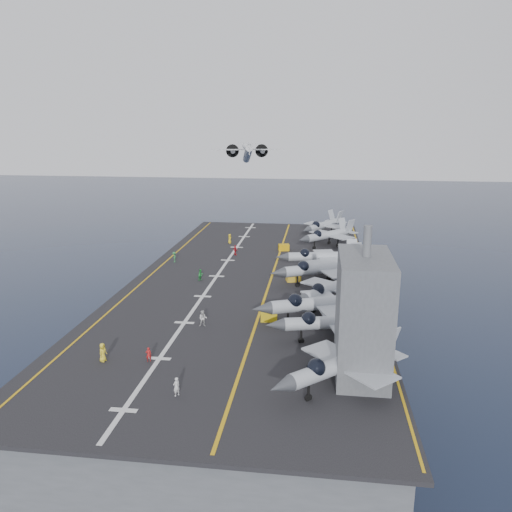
# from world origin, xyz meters

# --- Properties ---
(ground) EXTENTS (500.00, 500.00, 0.00)m
(ground) POSITION_xyz_m (0.00, 0.00, 0.00)
(ground) COLOR #142135
(ground) RESTS_ON ground
(hull) EXTENTS (36.00, 90.00, 10.00)m
(hull) POSITION_xyz_m (0.00, 0.00, 5.00)
(hull) COLOR #56595E
(hull) RESTS_ON ground
(flight_deck) EXTENTS (38.00, 92.00, 0.40)m
(flight_deck) POSITION_xyz_m (0.00, 0.00, 10.20)
(flight_deck) COLOR black
(flight_deck) RESTS_ON hull
(foul_line) EXTENTS (0.35, 90.00, 0.02)m
(foul_line) POSITION_xyz_m (3.00, 0.00, 10.42)
(foul_line) COLOR gold
(foul_line) RESTS_ON flight_deck
(landing_centerline) EXTENTS (0.50, 90.00, 0.02)m
(landing_centerline) POSITION_xyz_m (-6.00, 0.00, 10.42)
(landing_centerline) COLOR silver
(landing_centerline) RESTS_ON flight_deck
(deck_edge_port) EXTENTS (0.25, 90.00, 0.02)m
(deck_edge_port) POSITION_xyz_m (-17.00, 0.00, 10.42)
(deck_edge_port) COLOR gold
(deck_edge_port) RESTS_ON flight_deck
(deck_edge_stbd) EXTENTS (0.25, 90.00, 0.02)m
(deck_edge_stbd) POSITION_xyz_m (18.50, 0.00, 10.42)
(deck_edge_stbd) COLOR gold
(deck_edge_stbd) RESTS_ON flight_deck
(island_superstructure) EXTENTS (5.00, 10.00, 15.00)m
(island_superstructure) POSITION_xyz_m (15.00, -30.00, 17.90)
(island_superstructure) COLOR #56595E
(island_superstructure) RESTS_ON flight_deck
(fighter_jet_0) EXTENTS (17.56, 17.25, 5.13)m
(fighter_jet_0) POSITION_xyz_m (13.01, -33.50, 12.97)
(fighter_jet_0) COLOR #969DA6
(fighter_jet_0) RESTS_ON flight_deck
(fighter_jet_1) EXTENTS (16.12, 12.65, 4.95)m
(fighter_jet_1) POSITION_xyz_m (12.67, -23.07, 12.88)
(fighter_jet_1) COLOR #A1A9B2
(fighter_jet_1) RESTS_ON flight_deck
(fighter_jet_2) EXTENTS (18.45, 15.52, 5.45)m
(fighter_jet_2) POSITION_xyz_m (11.03, -17.63, 13.12)
(fighter_jet_2) COLOR gray
(fighter_jet_2) RESTS_ON flight_deck
(fighter_jet_3) EXTENTS (16.57, 17.69, 5.11)m
(fighter_jet_3) POSITION_xyz_m (12.49, -10.89, 12.96)
(fighter_jet_3) COLOR #99A1A8
(fighter_jet_3) RESTS_ON flight_deck
(fighter_jet_4) EXTENTS (18.56, 16.20, 5.41)m
(fighter_jet_4) POSITION_xyz_m (11.33, -1.84, 13.10)
(fighter_jet_4) COLOR #9BA3AA
(fighter_jet_4) RESTS_ON flight_deck
(fighter_jet_5) EXTENTS (16.08, 12.32, 5.02)m
(fighter_jet_5) POSITION_xyz_m (11.29, 6.19, 12.91)
(fighter_jet_5) COLOR gray
(fighter_jet_5) RESTS_ON flight_deck
(fighter_jet_7) EXTENTS (17.10, 17.18, 5.05)m
(fighter_jet_7) POSITION_xyz_m (12.42, 23.52, 12.92)
(fighter_jet_7) COLOR #929CA3
(fighter_jet_7) RESTS_ON flight_deck
(fighter_jet_8) EXTENTS (15.67, 17.25, 4.99)m
(fighter_jet_8) POSITION_xyz_m (11.41, 33.63, 12.89)
(fighter_jet_8) COLOR #8F959E
(fighter_jet_8) RESTS_ON flight_deck
(tow_cart_a) EXTENTS (2.17, 1.51, 1.24)m
(tow_cart_a) POSITION_xyz_m (4.50, -17.90, 11.02)
(tow_cart_a) COLOR gold
(tow_cart_a) RESTS_ON flight_deck
(tow_cart_b) EXTENTS (2.54, 2.03, 1.33)m
(tow_cart_b) POSITION_xyz_m (6.65, -0.98, 11.06)
(tow_cart_b) COLOR gold
(tow_cart_b) RESTS_ON flight_deck
(tow_cart_c) EXTENTS (2.31, 1.74, 1.24)m
(tow_cart_c) POSITION_xyz_m (3.64, 18.71, 11.02)
(tow_cart_c) COLOR #D09A07
(tow_cart_c) RESTS_ON flight_deck
(crew_0) EXTENTS (1.07, 1.37, 2.02)m
(crew_0) POSITION_xyz_m (-11.69, -31.29, 11.41)
(crew_0) COLOR yellow
(crew_0) RESTS_ON flight_deck
(crew_1) EXTENTS (1.14, 0.97, 1.61)m
(crew_1) POSITION_xyz_m (-6.89, -30.76, 11.21)
(crew_1) COLOR #B21919
(crew_1) RESTS_ON flight_deck
(crew_2) EXTENTS (1.20, 1.33, 1.85)m
(crew_2) POSITION_xyz_m (-8.06, -2.47, 11.32)
(crew_2) COLOR #1B842F
(crew_2) RESTS_ON flight_deck
(crew_3) EXTENTS (1.12, 1.32, 1.87)m
(crew_3) POSITION_xyz_m (-15.41, 7.64, 11.34)
(crew_3) COLOR #2B853F
(crew_3) RESTS_ON flight_deck
(crew_4) EXTENTS (1.39, 1.28, 1.92)m
(crew_4) POSITION_xyz_m (-5.26, 13.90, 11.36)
(crew_4) COLOR #B01018
(crew_4) RESTS_ON flight_deck
(crew_5) EXTENTS (0.88, 1.25, 1.99)m
(crew_5) POSITION_xyz_m (-8.06, 23.41, 11.40)
(crew_5) COLOR yellow
(crew_5) RESTS_ON flight_deck
(crew_6) EXTENTS (1.29, 1.32, 1.85)m
(crew_6) POSITION_xyz_m (-2.05, -37.03, 11.33)
(crew_6) COLOR silver
(crew_6) RESTS_ON flight_deck
(crew_7) EXTENTS (1.31, 0.95, 2.05)m
(crew_7) POSITION_xyz_m (-3.40, -20.73, 11.43)
(crew_7) COLOR silver
(crew_7) RESTS_ON flight_deck
(transport_plane) EXTENTS (22.65, 17.76, 4.77)m
(transport_plane) POSITION_xyz_m (-9.95, 62.85, 26.58)
(transport_plane) COLOR silver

